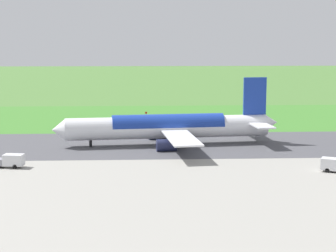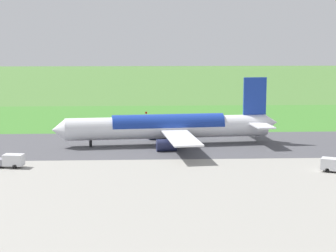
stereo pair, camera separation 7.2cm
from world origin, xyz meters
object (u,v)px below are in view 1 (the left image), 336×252
(service_truck_fuel, at_px, (10,161))
(no_stopping_sign, at_px, (146,116))
(traffic_cone_orange, at_px, (126,120))
(airliner_main, at_px, (170,127))
(service_truck_baggage, at_px, (336,165))

(service_truck_fuel, bearing_deg, no_stopping_sign, -114.03)
(service_truck_fuel, distance_m, traffic_cone_orange, 64.68)
(no_stopping_sign, relative_size, traffic_cone_orange, 5.44)
(airliner_main, xyz_separation_m, service_truck_baggage, (-29.77, 29.21, -2.95))
(airliner_main, height_order, service_truck_fuel, airliner_main)
(service_truck_baggage, relative_size, service_truck_fuel, 1.02)
(traffic_cone_orange, bearing_deg, airliner_main, 106.26)
(no_stopping_sign, height_order, traffic_cone_orange, no_stopping_sign)
(service_truck_baggage, distance_m, service_truck_fuel, 62.36)
(airliner_main, relative_size, service_truck_baggage, 8.76)
(service_truck_fuel, relative_size, traffic_cone_orange, 11.03)
(airliner_main, xyz_separation_m, service_truck_fuel, (32.22, 22.37, -2.95))
(airliner_main, bearing_deg, no_stopping_sign, -82.10)
(traffic_cone_orange, bearing_deg, no_stopping_sign, 172.55)
(airliner_main, relative_size, service_truck_fuel, 8.93)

